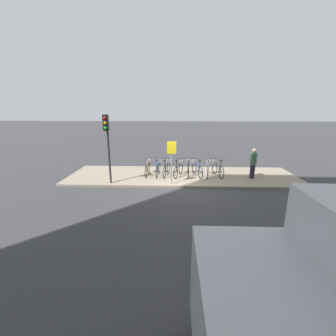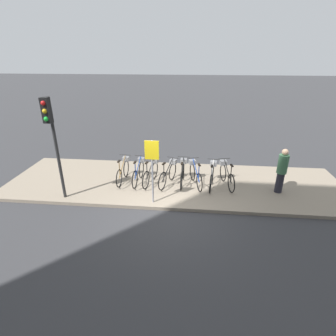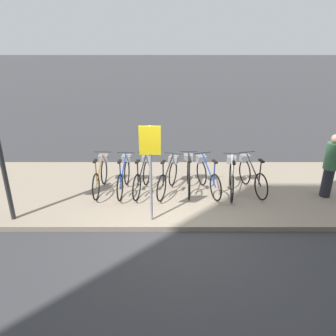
{
  "view_description": "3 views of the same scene",
  "coord_description": "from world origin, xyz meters",
  "px_view_note": "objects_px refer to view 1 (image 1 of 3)",
  "views": [
    {
      "loc": [
        -0.35,
        -10.37,
        3.78
      ],
      "look_at": [
        -0.79,
        1.06,
        0.74
      ],
      "focal_mm": 24.0,
      "sensor_mm": 36.0,
      "label": 1
    },
    {
      "loc": [
        0.66,
        -7.16,
        4.66
      ],
      "look_at": [
        -0.13,
        0.72,
        1.2
      ],
      "focal_mm": 28.0,
      "sensor_mm": 36.0,
      "label": 2
    },
    {
      "loc": [
        -0.22,
        -5.96,
        3.96
      ],
      "look_at": [
        -0.25,
        1.16,
        1.0
      ],
      "focal_mm": 35.0,
      "sensor_mm": 36.0,
      "label": 3
    }
  ],
  "objects_px": {
    "parked_bicycle_3": "(179,168)",
    "pedestrian": "(253,163)",
    "parked_bicycle_4": "(188,168)",
    "traffic_light": "(107,135)",
    "parked_bicycle_7": "(217,168)",
    "parked_bicycle_5": "(197,168)",
    "parked_bicycle_2": "(167,168)",
    "sign_post": "(172,155)",
    "parked_bicycle_1": "(158,168)",
    "parked_bicycle_0": "(148,167)",
    "parked_bicycle_6": "(208,169)"
  },
  "relations": [
    {
      "from": "traffic_light",
      "to": "parked_bicycle_0",
      "type": "bearing_deg",
      "value": 43.22
    },
    {
      "from": "parked_bicycle_5",
      "to": "parked_bicycle_6",
      "type": "height_order",
      "value": "same"
    },
    {
      "from": "parked_bicycle_3",
      "to": "pedestrian",
      "type": "xyz_separation_m",
      "value": [
        3.96,
        -0.29,
        0.41
      ]
    },
    {
      "from": "parked_bicycle_7",
      "to": "sign_post",
      "type": "height_order",
      "value": "sign_post"
    },
    {
      "from": "parked_bicycle_4",
      "to": "traffic_light",
      "type": "height_order",
      "value": "traffic_light"
    },
    {
      "from": "parked_bicycle_1",
      "to": "parked_bicycle_2",
      "type": "distance_m",
      "value": 0.49
    },
    {
      "from": "parked_bicycle_7",
      "to": "traffic_light",
      "type": "distance_m",
      "value": 6.17
    },
    {
      "from": "traffic_light",
      "to": "parked_bicycle_7",
      "type": "bearing_deg",
      "value": 15.82
    },
    {
      "from": "parked_bicycle_0",
      "to": "parked_bicycle_1",
      "type": "xyz_separation_m",
      "value": [
        0.61,
        -0.04,
        0.0
      ]
    },
    {
      "from": "parked_bicycle_2",
      "to": "parked_bicycle_4",
      "type": "bearing_deg",
      "value": 3.31
    },
    {
      "from": "parked_bicycle_4",
      "to": "parked_bicycle_7",
      "type": "relative_size",
      "value": 1.02
    },
    {
      "from": "parked_bicycle_0",
      "to": "parked_bicycle_1",
      "type": "distance_m",
      "value": 0.61
    },
    {
      "from": "parked_bicycle_5",
      "to": "traffic_light",
      "type": "relative_size",
      "value": 0.46
    },
    {
      "from": "parked_bicycle_3",
      "to": "sign_post",
      "type": "bearing_deg",
      "value": -104.61
    },
    {
      "from": "parked_bicycle_5",
      "to": "pedestrian",
      "type": "xyz_separation_m",
      "value": [
        2.97,
        -0.32,
        0.41
      ]
    },
    {
      "from": "parked_bicycle_7",
      "to": "traffic_light",
      "type": "height_order",
      "value": "traffic_light"
    },
    {
      "from": "parked_bicycle_2",
      "to": "parked_bicycle_7",
      "type": "xyz_separation_m",
      "value": [
        2.82,
        0.05,
        0.0
      ]
    },
    {
      "from": "parked_bicycle_2",
      "to": "parked_bicycle_5",
      "type": "distance_m",
      "value": 1.66
    },
    {
      "from": "traffic_light",
      "to": "parked_bicycle_3",
      "type": "bearing_deg",
      "value": 23.51
    },
    {
      "from": "parked_bicycle_6",
      "to": "sign_post",
      "type": "relative_size",
      "value": 0.75
    },
    {
      "from": "parked_bicycle_4",
      "to": "traffic_light",
      "type": "xyz_separation_m",
      "value": [
        -3.98,
        -1.61,
        2.01
      ]
    },
    {
      "from": "parked_bicycle_7",
      "to": "traffic_light",
      "type": "relative_size",
      "value": 0.47
    },
    {
      "from": "traffic_light",
      "to": "sign_post",
      "type": "relative_size",
      "value": 1.58
    },
    {
      "from": "parked_bicycle_0",
      "to": "parked_bicycle_7",
      "type": "bearing_deg",
      "value": -0.06
    },
    {
      "from": "pedestrian",
      "to": "sign_post",
      "type": "relative_size",
      "value": 0.76
    },
    {
      "from": "parked_bicycle_1",
      "to": "parked_bicycle_4",
      "type": "xyz_separation_m",
      "value": [
        1.67,
        0.06,
        0.0
      ]
    },
    {
      "from": "parked_bicycle_2",
      "to": "sign_post",
      "type": "distance_m",
      "value": 1.83
    },
    {
      "from": "parked_bicycle_5",
      "to": "parked_bicycle_6",
      "type": "relative_size",
      "value": 0.97
    },
    {
      "from": "parked_bicycle_3",
      "to": "parked_bicycle_7",
      "type": "height_order",
      "value": "same"
    },
    {
      "from": "parked_bicycle_5",
      "to": "traffic_light",
      "type": "height_order",
      "value": "traffic_light"
    },
    {
      "from": "parked_bicycle_2",
      "to": "parked_bicycle_4",
      "type": "xyz_separation_m",
      "value": [
        1.19,
        0.07,
        0.0
      ]
    },
    {
      "from": "sign_post",
      "to": "parked_bicycle_4",
      "type": "bearing_deg",
      "value": 60.01
    },
    {
      "from": "parked_bicycle_1",
      "to": "parked_bicycle_2",
      "type": "height_order",
      "value": "same"
    },
    {
      "from": "parked_bicycle_7",
      "to": "traffic_light",
      "type": "bearing_deg",
      "value": -164.18
    },
    {
      "from": "parked_bicycle_3",
      "to": "parked_bicycle_5",
      "type": "height_order",
      "value": "same"
    },
    {
      "from": "parked_bicycle_1",
      "to": "parked_bicycle_6",
      "type": "distance_m",
      "value": 2.77
    },
    {
      "from": "parked_bicycle_0",
      "to": "traffic_light",
      "type": "height_order",
      "value": "traffic_light"
    },
    {
      "from": "parked_bicycle_0",
      "to": "parked_bicycle_3",
      "type": "bearing_deg",
      "value": -2.84
    },
    {
      "from": "parked_bicycle_1",
      "to": "traffic_light",
      "type": "distance_m",
      "value": 3.43
    },
    {
      "from": "parked_bicycle_4",
      "to": "parked_bicycle_7",
      "type": "height_order",
      "value": "same"
    },
    {
      "from": "parked_bicycle_2",
      "to": "sign_post",
      "type": "xyz_separation_m",
      "value": [
        0.29,
        -1.49,
        1.03
      ]
    },
    {
      "from": "parked_bicycle_5",
      "to": "traffic_light",
      "type": "xyz_separation_m",
      "value": [
        -4.45,
        -1.53,
        2.01
      ]
    },
    {
      "from": "parked_bicycle_1",
      "to": "parked_bicycle_2",
      "type": "xyz_separation_m",
      "value": [
        0.49,
        -0.01,
        0.0
      ]
    },
    {
      "from": "parked_bicycle_1",
      "to": "parked_bicycle_7",
      "type": "xyz_separation_m",
      "value": [
        3.3,
        0.03,
        0.0
      ]
    },
    {
      "from": "parked_bicycle_3",
      "to": "parked_bicycle_5",
      "type": "relative_size",
      "value": 0.99
    },
    {
      "from": "parked_bicycle_5",
      "to": "traffic_light",
      "type": "bearing_deg",
      "value": -160.99
    },
    {
      "from": "parked_bicycle_1",
      "to": "sign_post",
      "type": "relative_size",
      "value": 0.75
    },
    {
      "from": "parked_bicycle_5",
      "to": "parked_bicycle_6",
      "type": "xyz_separation_m",
      "value": [
        0.62,
        -0.06,
        0.0
      ]
    },
    {
      "from": "traffic_light",
      "to": "parked_bicycle_1",
      "type": "bearing_deg",
      "value": 33.96
    },
    {
      "from": "parked_bicycle_0",
      "to": "parked_bicycle_5",
      "type": "bearing_deg",
      "value": -1.23
    }
  ]
}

